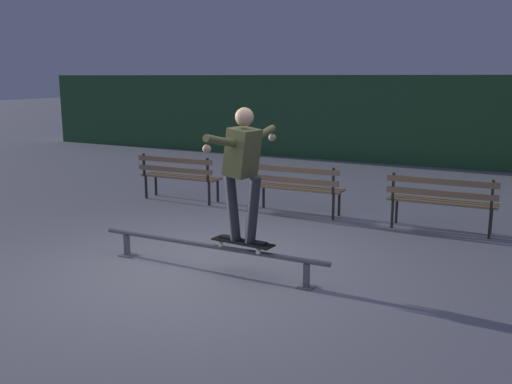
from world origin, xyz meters
The scene contains 8 objects.
ground_plane centered at (0.00, 0.00, 0.00)m, with size 90.00×90.00×0.00m, color gray.
hedge_backdrop centered at (0.00, 10.07, 1.18)m, with size 24.00×1.20×2.36m, color #2D5B33.
grind_rail centered at (0.00, 0.08, 0.27)m, with size 3.10×0.18×0.34m.
skateboard centered at (0.47, 0.08, 0.41)m, with size 0.80×0.27×0.09m.
skateboarder centered at (0.47, 0.08, 1.35)m, with size 0.63×1.40×1.56m.
park_bench_leftmost centered at (-2.55, 3.14, 0.54)m, with size 1.61×0.45×0.88m.
park_bench_left_center centered at (-0.16, 3.14, 0.54)m, with size 1.61×0.45×0.88m.
park_bench_right_center centered at (2.22, 3.14, 0.54)m, with size 1.61×0.45×0.88m.
Camera 1 is at (3.45, -5.45, 2.32)m, focal length 39.28 mm.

